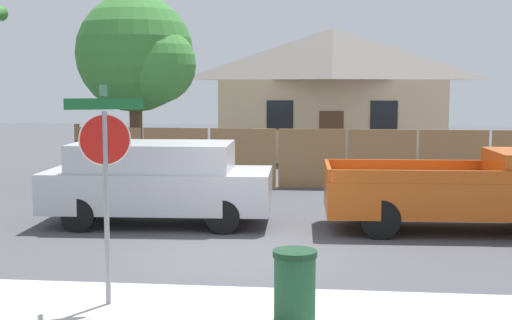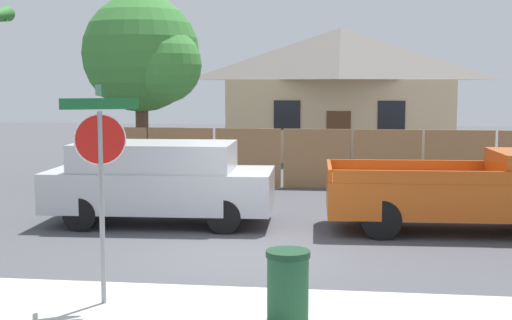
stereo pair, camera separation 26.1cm
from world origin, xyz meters
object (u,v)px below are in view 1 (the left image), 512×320
Objects in this scene: house at (332,90)px; orange_pickup at (471,190)px; oak_tree at (139,56)px; trash_bin at (295,286)px; stop_sign at (105,156)px; red_suv at (157,180)px.

house reaches higher than orange_pickup.
trash_bin is at bearing -66.70° from oak_tree.
orange_pickup is 1.85× the size of stop_sign.
house is 15.74m from red_suv.
stop_sign is at bearing 169.98° from trash_bin.
oak_tree is at bearing 113.30° from trash_bin.
stop_sign is (2.92, -12.34, -1.81)m from oak_tree.
red_suv is 6.58m from orange_pickup.
stop_sign reaches higher than orange_pickup.
stop_sign is at bearing -139.12° from orange_pickup.
house is at bearing 98.24° from orange_pickup.
orange_pickup is 6.88m from trash_bin.
oak_tree is 1.03× the size of orange_pickup.
stop_sign reaches higher than red_suv.
oak_tree reaches higher than orange_pickup.
oak_tree reaches higher than house.
stop_sign is at bearing -85.49° from red_suv.
red_suv is at bearing 72.38° from stop_sign.
oak_tree reaches higher than red_suv.
oak_tree is 1.92× the size of stop_sign.
trash_bin is at bearing -121.20° from orange_pickup.
house is at bearing 88.98° from trash_bin.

